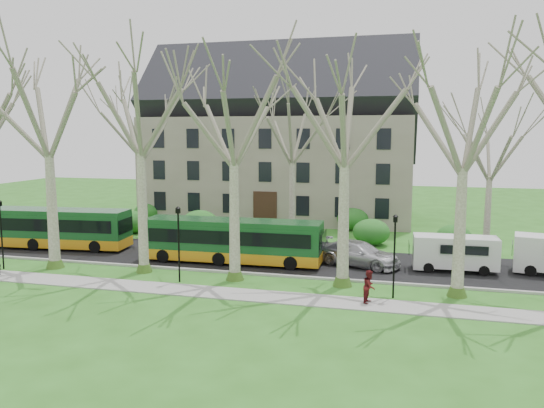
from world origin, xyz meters
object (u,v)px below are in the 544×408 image
at_px(bus_follow, 233,240).
at_px(van_a, 455,254).
at_px(sedan, 359,254).
at_px(pedestrian_b, 369,286).
at_px(bus_lead, 50,228).

bearing_deg(bus_follow, van_a, 3.98).
height_order(sedan, pedestrian_b, pedestrian_b).
relative_size(van_a, pedestrian_b, 2.99).
height_order(bus_lead, bus_follow, bus_lead).
height_order(bus_follow, pedestrian_b, bus_follow).
xyz_separation_m(bus_follow, pedestrian_b, (9.29, -6.26, -0.63)).
xyz_separation_m(sedan, pedestrian_b, (1.19, -7.39, 0.05)).
bearing_deg(bus_follow, sedan, 6.72).
bearing_deg(van_a, bus_lead, 178.86).
height_order(bus_lead, pedestrian_b, bus_lead).
xyz_separation_m(bus_follow, van_a, (13.96, 1.27, -0.38)).
distance_m(bus_lead, pedestrian_b, 24.95).
bearing_deg(bus_lead, van_a, -4.22).
relative_size(bus_lead, sedan, 2.21).
height_order(sedan, van_a, van_a).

